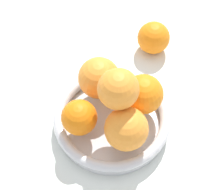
{
  "coord_description": "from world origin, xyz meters",
  "views": [
    {
      "loc": [
        0.36,
        0.11,
        0.67
      ],
      "look_at": [
        0.0,
        0.0,
        0.11
      ],
      "focal_mm": 60.0,
      "sensor_mm": 36.0,
      "label": 1
    }
  ],
  "objects": [
    {
      "name": "orange_pile",
      "position": [
        -0.0,
        0.0,
        0.09
      ],
      "size": [
        0.17,
        0.17,
        0.14
      ],
      "color": "orange",
      "rests_on": "fruit_bowl"
    },
    {
      "name": "stray_orange",
      "position": [
        -0.22,
        0.03,
        0.04
      ],
      "size": [
        0.07,
        0.07,
        0.07
      ],
      "primitive_type": "sphere",
      "color": "orange",
      "rests_on": "ground_plane"
    },
    {
      "name": "fruit_bowl",
      "position": [
        0.0,
        0.0,
        0.02
      ],
      "size": [
        0.23,
        0.23,
        0.04
      ],
      "color": "silver",
      "rests_on": "ground_plane"
    },
    {
      "name": "ground_plane",
      "position": [
        0.0,
        0.0,
        0.0
      ],
      "size": [
        4.0,
        4.0,
        0.0
      ],
      "primitive_type": "plane",
      "color": "silver"
    }
  ]
}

